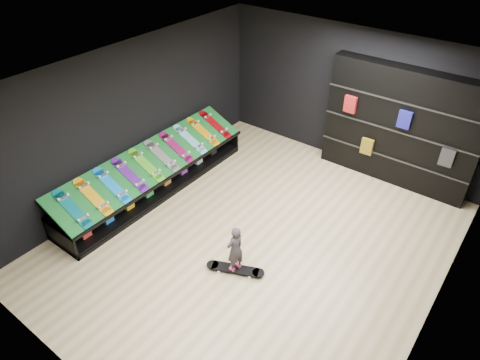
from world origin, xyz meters
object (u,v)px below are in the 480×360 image
Objects in this scene: display_rack at (155,179)px; back_shelving at (400,128)px; child at (235,257)px; floor_skateboard at (235,270)px.

back_shelving reaches higher than display_rack.
display_rack is 2.85m from child.
child is (0.00, 0.00, 0.31)m from floor_skateboard.
display_rack is at bearing -138.32° from back_shelving.
back_shelving is at bearing 176.84° from child.
floor_skateboard is at bearing 180.00° from child.
floor_skateboard is at bearing -16.91° from display_rack.
display_rack is at bearing -96.48° from child.
back_shelving is 3.14× the size of floor_skateboard.
back_shelving is (3.73, 3.32, 0.98)m from display_rack.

